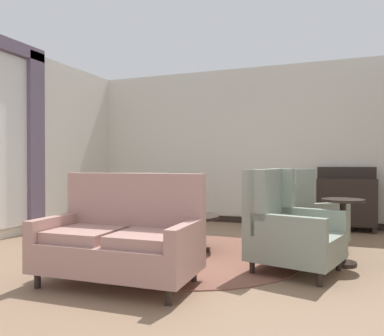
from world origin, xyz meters
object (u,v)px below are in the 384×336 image
(armchair_far_left, at_px, (299,215))
(settee, at_px, (121,239))
(porcelain_vase, at_px, (180,204))
(armchair_back_corner, at_px, (143,207))
(sideboard, at_px, (346,201))
(armchair_near_sideboard, at_px, (287,229))
(side_table, at_px, (343,226))
(coffee_table, at_px, (183,221))

(armchair_far_left, bearing_deg, settee, 107.39)
(armchair_far_left, bearing_deg, porcelain_vase, 78.36)
(armchair_back_corner, distance_m, sideboard, 3.43)
(armchair_far_left, relative_size, armchair_near_sideboard, 1.07)
(armchair_back_corner, distance_m, side_table, 3.22)
(armchair_back_corner, height_order, armchair_near_sideboard, armchair_near_sideboard)
(armchair_back_corner, bearing_deg, porcelain_vase, 90.18)
(armchair_near_sideboard, xyz_separation_m, sideboard, (0.63, 2.85, 0.06))
(side_table, bearing_deg, sideboard, 88.31)
(porcelain_vase, bearing_deg, armchair_back_corner, 136.43)
(armchair_far_left, bearing_deg, armchair_back_corner, 44.64)
(porcelain_vase, xyz_separation_m, armchair_back_corner, (-1.08, 1.03, -0.19))
(side_table, relative_size, sideboard, 0.69)
(armchair_back_corner, height_order, side_table, armchair_back_corner)
(armchair_far_left, bearing_deg, sideboard, -58.78)
(armchair_near_sideboard, bearing_deg, sideboard, 2.25)
(coffee_table, relative_size, armchair_back_corner, 0.87)
(armchair_near_sideboard, distance_m, sideboard, 2.92)
(settee, relative_size, armchair_far_left, 1.32)
(armchair_far_left, relative_size, sideboard, 1.06)
(settee, distance_m, sideboard, 4.37)
(settee, distance_m, armchair_far_left, 2.60)
(armchair_far_left, distance_m, sideboard, 1.80)
(armchair_near_sideboard, xyz_separation_m, side_table, (0.56, 0.46, -0.00))
(settee, relative_size, sideboard, 1.40)
(armchair_back_corner, xyz_separation_m, armchair_near_sideboard, (2.50, -1.45, 0.01))
(sideboard, bearing_deg, settee, -118.19)
(porcelain_vase, height_order, side_table, porcelain_vase)
(coffee_table, xyz_separation_m, porcelain_vase, (-0.04, -0.03, 0.22))
(coffee_table, distance_m, side_table, 1.95)
(coffee_table, relative_size, sideboard, 0.88)
(coffee_table, xyz_separation_m, armchair_far_left, (1.40, 0.71, 0.05))
(settee, distance_m, armchair_near_sideboard, 1.75)
(armchair_back_corner, relative_size, sideboard, 1.01)
(settee, bearing_deg, porcelain_vase, 87.86)
(settee, height_order, armchair_far_left, armchair_far_left)
(sideboard, bearing_deg, side_table, -91.69)
(porcelain_vase, distance_m, armchair_far_left, 1.62)
(side_table, bearing_deg, settee, -143.83)
(armchair_far_left, distance_m, side_table, 0.89)
(side_table, distance_m, sideboard, 2.40)
(armchair_back_corner, bearing_deg, sideboard, 157.81)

